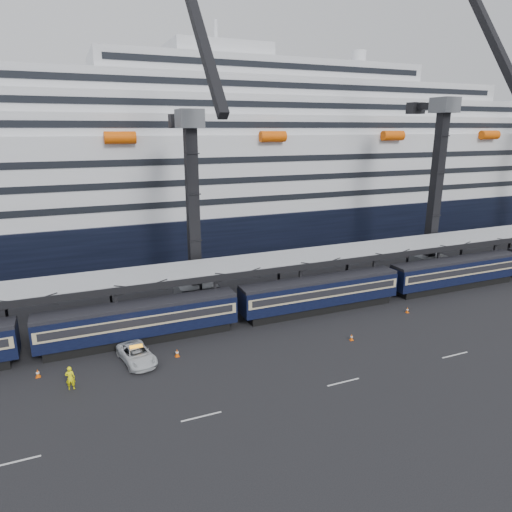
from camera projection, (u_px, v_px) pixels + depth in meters
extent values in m
plane|color=black|center=(439.00, 334.00, 45.95)|extent=(260.00, 260.00, 0.00)
cube|color=beige|center=(15.00, 462.00, 28.28)|extent=(3.00, 0.15, 0.02)
cube|color=beige|center=(201.00, 417.00, 32.74)|extent=(3.00, 0.15, 0.02)
cube|color=beige|center=(343.00, 382.00, 37.19)|extent=(3.00, 0.15, 0.02)
cube|color=beige|center=(455.00, 355.00, 41.65)|extent=(3.00, 0.15, 0.02)
cube|color=black|center=(141.00, 337.00, 44.31)|extent=(17.48, 2.40, 0.90)
cube|color=black|center=(140.00, 319.00, 43.83)|extent=(19.00, 2.80, 2.70)
cube|color=tan|center=(140.00, 317.00, 43.75)|extent=(18.62, 2.92, 1.05)
cube|color=black|center=(140.00, 316.00, 43.73)|extent=(17.86, 2.98, 0.70)
cube|color=black|center=(139.00, 305.00, 43.42)|extent=(19.00, 2.50, 0.35)
cube|color=black|center=(320.00, 307.00, 51.74)|extent=(17.48, 2.40, 0.90)
cube|color=black|center=(321.00, 292.00, 51.25)|extent=(19.00, 2.80, 2.70)
cube|color=tan|center=(321.00, 289.00, 51.17)|extent=(18.62, 2.92, 1.05)
cube|color=black|center=(321.00, 289.00, 51.16)|extent=(17.86, 2.98, 0.70)
cube|color=black|center=(321.00, 279.00, 50.85)|extent=(19.00, 2.50, 0.35)
cube|color=black|center=(454.00, 284.00, 59.17)|extent=(17.48, 2.40, 0.90)
cube|color=black|center=(456.00, 271.00, 58.68)|extent=(19.00, 2.80, 2.70)
cube|color=tan|center=(456.00, 269.00, 58.60)|extent=(18.62, 2.92, 1.05)
cube|color=black|center=(456.00, 269.00, 58.59)|extent=(17.86, 2.98, 0.70)
cube|color=black|center=(457.00, 260.00, 58.28)|extent=(19.00, 2.50, 0.35)
cube|color=#95979C|center=(361.00, 249.00, 56.93)|extent=(130.00, 6.00, 0.25)
cube|color=black|center=(376.00, 258.00, 54.34)|extent=(130.00, 0.25, 0.70)
cube|color=black|center=(347.00, 246.00, 59.67)|extent=(130.00, 0.25, 0.70)
cube|color=black|center=(0.00, 331.00, 40.32)|extent=(0.25, 0.25, 5.40)
cube|color=black|center=(6.00, 309.00, 45.29)|extent=(0.25, 0.25, 5.40)
cube|color=black|center=(117.00, 314.00, 44.03)|extent=(0.25, 0.25, 5.40)
cube|color=black|center=(111.00, 295.00, 49.00)|extent=(0.25, 0.25, 5.40)
cube|color=black|center=(215.00, 299.00, 47.74)|extent=(0.25, 0.25, 5.40)
cube|color=black|center=(201.00, 283.00, 52.72)|extent=(0.25, 0.25, 5.40)
cube|color=black|center=(300.00, 287.00, 51.46)|extent=(0.25, 0.25, 5.40)
cube|color=black|center=(279.00, 273.00, 56.43)|extent=(0.25, 0.25, 5.40)
cube|color=black|center=(373.00, 276.00, 55.17)|extent=(0.25, 0.25, 5.40)
cube|color=black|center=(347.00, 264.00, 60.14)|extent=(0.25, 0.25, 5.40)
cube|color=black|center=(437.00, 267.00, 58.88)|extent=(0.25, 0.25, 5.40)
cube|color=black|center=(408.00, 256.00, 63.86)|extent=(0.25, 0.25, 5.40)
cube|color=black|center=(493.00, 259.00, 62.60)|extent=(0.25, 0.25, 5.40)
cube|color=black|center=(461.00, 249.00, 67.57)|extent=(0.25, 0.25, 5.40)
cube|color=black|center=(510.00, 243.00, 71.29)|extent=(0.25, 0.25, 5.40)
cube|color=black|center=(260.00, 219.00, 85.87)|extent=(200.00, 28.00, 7.00)
cube|color=silver|center=(260.00, 168.00, 83.30)|extent=(190.00, 26.88, 12.00)
cube|color=silver|center=(260.00, 125.00, 81.28)|extent=(160.00, 24.64, 3.00)
cube|color=black|center=(292.00, 125.00, 70.29)|extent=(153.60, 0.12, 0.90)
cube|color=silver|center=(260.00, 108.00, 80.47)|extent=(124.00, 21.84, 3.00)
cube|color=black|center=(288.00, 105.00, 70.72)|extent=(119.04, 0.12, 0.90)
cube|color=silver|center=(260.00, 90.00, 79.66)|extent=(90.00, 19.04, 3.00)
cube|color=black|center=(285.00, 85.00, 71.16)|extent=(86.40, 0.12, 0.90)
cube|color=silver|center=(260.00, 71.00, 78.85)|extent=(56.00, 16.24, 3.00)
cube|color=black|center=(281.00, 65.00, 71.59)|extent=(53.76, 0.12, 0.90)
cube|color=silver|center=(216.00, 53.00, 75.20)|extent=(16.00, 12.00, 2.50)
cylinder|color=silver|center=(358.00, 59.00, 85.47)|extent=(2.80, 2.80, 3.00)
cylinder|color=#EE5707|center=(120.00, 138.00, 59.61)|extent=(4.00, 1.60, 1.60)
cylinder|color=#EE5707|center=(273.00, 137.00, 67.78)|extent=(4.00, 1.60, 1.60)
cylinder|color=#EE5707|center=(393.00, 136.00, 75.95)|extent=(4.00, 1.60, 1.60)
cylinder|color=#EE5707|center=(489.00, 135.00, 84.12)|extent=(4.00, 1.60, 1.60)
cube|color=#515459|center=(196.00, 291.00, 55.13)|extent=(4.50, 4.50, 2.00)
cube|color=black|center=(193.00, 209.00, 52.43)|extent=(1.30, 1.30, 18.00)
cube|color=#515459|center=(190.00, 119.00, 49.73)|extent=(2.60, 3.20, 2.00)
cube|color=black|center=(202.00, 41.00, 42.73)|extent=(0.90, 12.26, 14.37)
cube|color=black|center=(184.00, 119.00, 51.97)|extent=(0.90, 5.04, 0.90)
cube|color=black|center=(179.00, 121.00, 54.26)|extent=(2.20, 1.60, 1.60)
cube|color=#515459|center=(428.00, 262.00, 67.24)|extent=(4.50, 4.50, 2.00)
cube|color=black|center=(436.00, 187.00, 64.27)|extent=(1.30, 1.30, 20.00)
cube|color=#515459|center=(445.00, 105.00, 61.30)|extent=(2.60, 3.20, 2.00)
cube|color=black|center=(489.00, 30.00, 53.99)|extent=(0.90, 12.21, 16.90)
cube|color=black|center=(430.00, 106.00, 63.79)|extent=(0.90, 5.60, 0.90)
cube|color=black|center=(416.00, 108.00, 66.33)|extent=(2.20, 1.60, 1.60)
imported|color=silver|center=(137.00, 355.00, 40.24)|extent=(3.29, 5.53, 1.44)
imported|color=#FFF90D|center=(70.00, 378.00, 35.93)|extent=(0.78, 0.57, 1.99)
cube|color=#EE5707|center=(38.00, 377.00, 37.95)|extent=(0.37, 0.37, 0.04)
cone|color=#EE5707|center=(38.00, 373.00, 37.85)|extent=(0.32, 0.32, 0.71)
cylinder|color=white|center=(38.00, 373.00, 37.85)|extent=(0.27, 0.27, 0.12)
cube|color=#EE5707|center=(177.00, 356.00, 41.39)|extent=(0.38, 0.38, 0.04)
cone|color=#EE5707|center=(177.00, 352.00, 41.28)|extent=(0.32, 0.32, 0.73)
cylinder|color=white|center=(177.00, 352.00, 41.28)|extent=(0.27, 0.27, 0.12)
cube|color=#EE5707|center=(351.00, 340.00, 44.56)|extent=(0.34, 0.34, 0.04)
cone|color=#EE5707|center=(352.00, 337.00, 44.46)|extent=(0.29, 0.29, 0.65)
cylinder|color=white|center=(352.00, 337.00, 44.46)|extent=(0.24, 0.24, 0.11)
cube|color=#EE5707|center=(407.00, 312.00, 51.24)|extent=(0.34, 0.34, 0.04)
cone|color=#EE5707|center=(407.00, 310.00, 51.15)|extent=(0.28, 0.28, 0.64)
cylinder|color=white|center=(407.00, 310.00, 51.15)|extent=(0.24, 0.24, 0.11)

